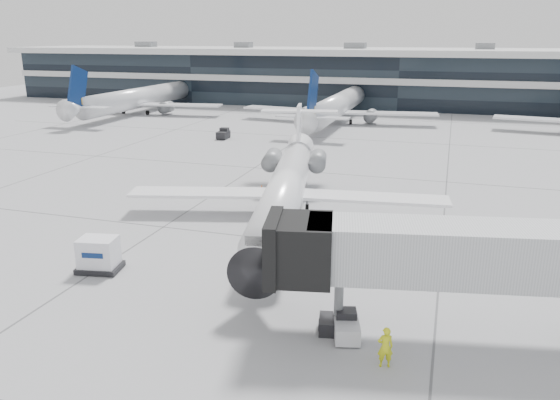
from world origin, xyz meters
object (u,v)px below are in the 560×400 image
(jet_bridge, at_px, (488,256))
(ramp_worker, at_px, (385,347))
(baggage_tug, at_px, (346,327))
(cargo_uld, at_px, (99,255))
(regional_jet, at_px, (287,186))

(jet_bridge, bearing_deg, ramp_worker, -149.41)
(baggage_tug, relative_size, cargo_uld, 0.78)
(jet_bridge, relative_size, ramp_worker, 9.62)
(ramp_worker, bearing_deg, jet_bridge, -156.95)
(ramp_worker, height_order, cargo_uld, cargo_uld)
(regional_jet, height_order, cargo_uld, regional_jet)
(ramp_worker, xyz_separation_m, cargo_uld, (-17.78, 4.97, 0.09))
(ramp_worker, distance_m, baggage_tug, 2.77)
(jet_bridge, relative_size, baggage_tug, 8.32)
(regional_jet, relative_size, ramp_worker, 16.58)
(cargo_uld, bearing_deg, baggage_tug, -21.74)
(regional_jet, height_order, jet_bridge, regional_jet)
(baggage_tug, distance_m, cargo_uld, 16.07)
(regional_jet, bearing_deg, jet_bridge, -58.09)
(ramp_worker, xyz_separation_m, baggage_tug, (-2.02, 1.86, -0.39))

